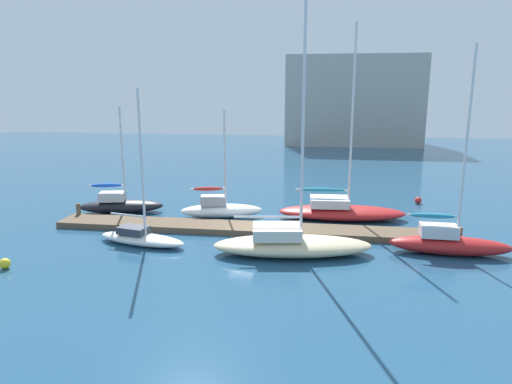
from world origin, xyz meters
TOP-DOWN VIEW (x-y plane):
  - ground_plane at (0.00, 0.00)m, footprint 120.00×120.00m
  - dock_pier at (0.00, 0.00)m, footprint 24.10×2.15m
  - dock_piling_near_end at (-11.65, 0.92)m, footprint 0.28×0.28m
  - dock_piling_far_end at (11.65, -0.92)m, footprint 0.28×0.28m
  - sailboat_0 at (-9.70, 2.96)m, footprint 5.97×3.00m
  - sailboat_1 at (-5.68, -3.17)m, footprint 5.43×2.58m
  - sailboat_2 at (-2.55, 2.85)m, footprint 5.69×2.82m
  - sailboat_3 at (2.64, -3.52)m, footprint 8.50×3.89m
  - sailboat_4 at (5.38, 3.58)m, footprint 8.42×3.24m
  - sailboat_5 at (10.72, -2.28)m, footprint 6.16×1.78m
  - mooring_buoy_yellow at (-10.72, -7.49)m, footprint 0.51×0.51m
  - mooring_buoy_red at (11.35, 8.68)m, footprint 0.50×0.50m
  - harbor_building_distant at (8.54, 48.50)m, footprint 20.50×10.94m

SIDE VIEW (x-z plane):
  - ground_plane at x=0.00m, z-range 0.00..0.00m
  - dock_pier at x=0.00m, z-range 0.00..0.36m
  - mooring_buoy_red at x=11.35m, z-range 0.00..0.50m
  - mooring_buoy_yellow at x=-10.72m, z-range 0.00..0.51m
  - sailboat_1 at x=-5.68m, z-range -3.77..4.68m
  - dock_piling_near_end at x=-11.65m, z-range 0.00..1.07m
  - dock_piling_far_end at x=11.65m, z-range 0.00..1.07m
  - sailboat_0 at x=-9.70m, z-range -3.04..4.24m
  - sailboat_2 at x=-2.55m, z-range -2.94..4.15m
  - sailboat_4 at x=5.38m, z-range -5.57..6.79m
  - sailboat_3 at x=2.64m, z-range -6.07..7.33m
  - sailboat_5 at x=10.72m, z-range -4.58..5.93m
  - harbor_building_distant at x=8.54m, z-range 0.00..13.51m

